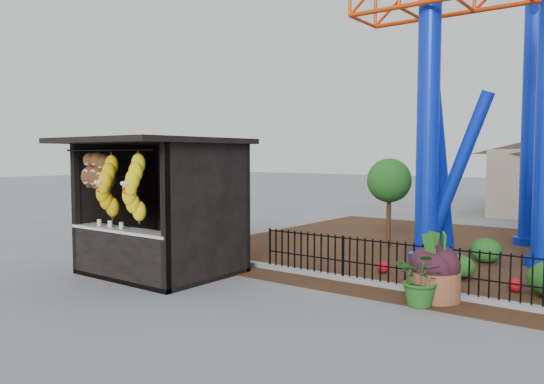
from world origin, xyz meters
The scene contains 6 objects.
ground centered at (0.00, 0.00, 0.00)m, with size 120.00×120.00×0.00m, color slate.
curb centered at (4.00, 3.00, 0.06)m, with size 18.00×0.18×0.12m, color gray.
prize_booth centered at (-3.02, 0.89, 1.55)m, with size 3.50×3.40×3.12m.
terracotta_planter centered at (2.93, 2.70, 0.28)m, with size 0.96×0.96×0.57m, color #964F36.
planter_foliage centered at (2.93, 2.70, 0.89)m, with size 0.70×0.70×0.64m, color black.
potted_plant centered at (2.91, 2.16, 0.52)m, with size 0.93×0.80×1.03m, color #215017.
Camera 1 is at (6.41, -7.02, 2.75)m, focal length 35.00 mm.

